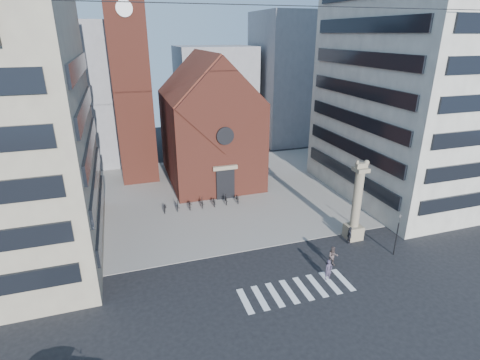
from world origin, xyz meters
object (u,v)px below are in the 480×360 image
at_px(pedestrian_1, 333,256).
at_px(pedestrian_2, 350,235).
at_px(traffic_light, 397,234).
at_px(scooter_0, 165,208).
at_px(pedestrian_0, 329,270).
at_px(lion_column, 356,208).

bearing_deg(pedestrian_1, pedestrian_2, 53.87).
xyz_separation_m(traffic_light, pedestrian_2, (-3.00, 3.16, -1.35)).
bearing_deg(scooter_0, pedestrian_1, -41.54).
bearing_deg(scooter_0, pedestrian_0, -47.52).
bearing_deg(pedestrian_2, scooter_0, 72.06).
bearing_deg(pedestrian_2, pedestrian_0, 151.94).
bearing_deg(scooter_0, pedestrian_2, -28.95).
bearing_deg(lion_column, pedestrian_2, -140.35).
xyz_separation_m(pedestrian_1, pedestrian_2, (3.69, 2.92, -0.05)).
xyz_separation_m(pedestrian_0, scooter_0, (-11.87, 17.87, -0.41)).
bearing_deg(traffic_light, scooter_0, 140.71).
relative_size(pedestrian_0, scooter_0, 1.01).
relative_size(lion_column, pedestrian_0, 4.49).
bearing_deg(lion_column, scooter_0, 145.53).
relative_size(pedestrian_1, pedestrian_2, 1.05).
relative_size(lion_column, pedestrian_2, 4.62).
xyz_separation_m(pedestrian_0, pedestrian_2, (5.15, 4.65, -0.03)).
height_order(traffic_light, scooter_0, traffic_light).
bearing_deg(pedestrian_1, pedestrian_0, -114.80).
relative_size(lion_column, scooter_0, 4.52).
xyz_separation_m(lion_column, traffic_light, (1.99, -4.00, -1.17)).
height_order(pedestrian_1, pedestrian_2, pedestrian_1).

